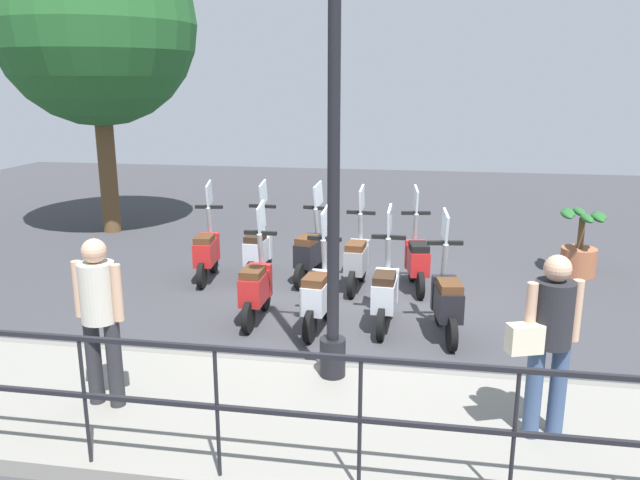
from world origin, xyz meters
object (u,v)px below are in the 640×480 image
(tree_large, at_px, (95,25))
(scooter_far_3, at_px, (258,250))
(pedestrian_distant, at_px, (99,310))
(scooter_near_1, at_px, (385,292))
(scooter_near_0, at_px, (447,300))
(scooter_far_1, at_px, (357,258))
(scooter_far_2, at_px, (310,252))
(scooter_near_3, at_px, (256,286))
(potted_palm, at_px, (580,248))
(scooter_near_2, at_px, (319,294))
(lamp_post_near, at_px, (334,171))
(scooter_far_4, at_px, (207,251))
(pedestrian_with_bag, at_px, (549,333))
(scooter_far_0, at_px, (417,259))

(tree_large, distance_m, scooter_far_3, 5.94)
(pedestrian_distant, distance_m, scooter_near_1, 3.63)
(tree_large, bearing_deg, scooter_near_0, -123.71)
(scooter_far_1, height_order, scooter_far_2, same)
(scooter_far_3, bearing_deg, scooter_near_3, -163.69)
(scooter_far_1, bearing_deg, pedestrian_distant, 159.23)
(scooter_near_0, bearing_deg, scooter_near_3, 78.35)
(potted_palm, bearing_deg, scooter_near_2, 128.33)
(pedestrian_distant, distance_m, potted_palm, 7.66)
(pedestrian_distant, distance_m, scooter_near_3, 2.77)
(scooter_near_0, bearing_deg, scooter_near_2, 82.56)
(potted_palm, height_order, scooter_near_1, scooter_near_1)
(scooter_near_0, relative_size, scooter_near_3, 1.00)
(pedestrian_distant, xyz_separation_m, scooter_near_1, (2.66, -2.41, -0.60))
(lamp_post_near, xyz_separation_m, scooter_far_2, (3.45, 0.87, -1.77))
(scooter_near_0, relative_size, scooter_near_2, 1.00)
(scooter_far_4, bearing_deg, scooter_near_1, -124.23)
(pedestrian_with_bag, xyz_separation_m, scooter_near_2, (2.33, 2.31, -0.60))
(potted_palm, distance_m, scooter_far_3, 5.19)
(scooter_near_3, height_order, scooter_far_0, same)
(lamp_post_near, bearing_deg, scooter_far_4, 37.53)
(scooter_far_3, bearing_deg, scooter_far_1, -96.26)
(scooter_near_2, xyz_separation_m, scooter_near_3, (0.16, 0.86, 0.00))
(scooter_near_0, height_order, scooter_near_3, same)
(lamp_post_near, distance_m, scooter_far_0, 3.84)
(scooter_near_0, bearing_deg, scooter_far_3, 48.14)
(scooter_far_0, height_order, scooter_far_4, same)
(scooter_near_1, xyz_separation_m, scooter_near_2, (-0.21, 0.82, 0.00))
(scooter_near_2, distance_m, scooter_far_1, 1.71)
(lamp_post_near, relative_size, scooter_near_1, 3.06)
(tree_large, bearing_deg, pedestrian_distant, -152.76)
(tree_large, distance_m, potted_palm, 9.81)
(potted_palm, relative_size, scooter_far_2, 0.69)
(potted_palm, bearing_deg, tree_large, 80.09)
(scooter_far_1, bearing_deg, scooter_near_2, 173.67)
(scooter_near_0, bearing_deg, pedestrian_with_bag, -171.55)
(potted_palm, height_order, scooter_far_1, scooter_far_1)
(scooter_far_4, bearing_deg, scooter_far_0, -95.48)
(pedestrian_distant, bearing_deg, scooter_near_1, 144.13)
(scooter_far_1, bearing_deg, pedestrian_with_bag, -149.53)
(scooter_near_2, bearing_deg, pedestrian_distant, 152.70)
(pedestrian_distant, bearing_deg, scooter_near_0, 134.36)
(pedestrian_with_bag, xyz_separation_m, scooter_near_1, (2.54, 1.49, -0.60))
(scooter_far_2, relative_size, scooter_far_3, 1.00)
(tree_large, xyz_separation_m, scooter_far_3, (-2.64, -3.89, -3.64))
(lamp_post_near, bearing_deg, scooter_far_2, 14.08)
(scooter_far_2, xyz_separation_m, scooter_far_3, (-0.01, 0.84, 0.00))
(scooter_near_3, xyz_separation_m, scooter_far_4, (1.55, 1.23, 0.00))
(scooter_near_2, bearing_deg, scooter_far_2, 19.14)
(scooter_near_0, relative_size, scooter_far_4, 1.00)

